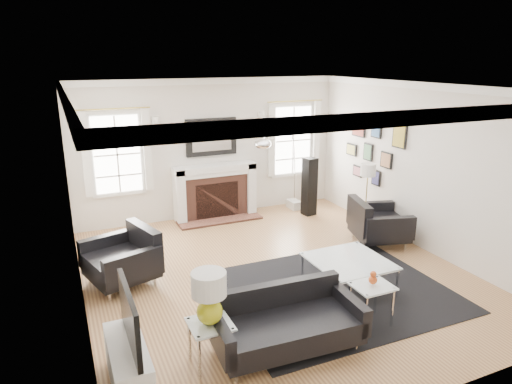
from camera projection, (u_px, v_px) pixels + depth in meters
name	position (u px, v px, depth m)	size (l,w,h in m)	color
floor	(275.00, 273.00, 7.01)	(6.00, 6.00, 0.00)	#8F5D3C
back_wall	(211.00, 149.00, 9.24)	(5.50, 0.04, 2.80)	silver
front_wall	(429.00, 270.00, 3.98)	(5.50, 0.04, 2.80)	silver
left_wall	(74.00, 210.00, 5.55)	(0.04, 6.00, 2.80)	silver
right_wall	(423.00, 168.00, 7.67)	(0.04, 6.00, 2.80)	silver
ceiling	(278.00, 87.00, 6.21)	(5.50, 6.00, 0.02)	white
crown_molding	(278.00, 91.00, 6.23)	(5.50, 6.00, 0.12)	white
fireplace	(215.00, 192.00, 9.30)	(1.70, 0.69, 1.11)	white
mantel_mirror	(211.00, 137.00, 9.13)	(1.05, 0.07, 0.75)	black
window_left	(117.00, 154.00, 8.46)	(1.24, 0.15, 1.62)	white
window_right	(293.00, 140.00, 9.89)	(1.24, 0.15, 1.62)	white
gallery_wall	(373.00, 147.00, 8.76)	(0.04, 1.73, 1.29)	black
tv_unit	(129.00, 360.00, 4.48)	(0.35, 1.00, 1.09)	white
area_rug	(333.00, 291.00, 6.45)	(3.13, 2.61, 0.01)	black
sofa	(285.00, 323.00, 5.15)	(1.73, 0.86, 0.55)	black
armchair_left	(125.00, 259.00, 6.61)	(1.13, 1.20, 0.67)	black
armchair_right	(376.00, 224.00, 8.03)	(1.11, 1.18, 0.67)	black
coffee_table	(349.00, 262.00, 6.39)	(1.03, 1.03, 0.46)	silver
side_table_left	(210.00, 332.00, 4.83)	(0.45, 0.45, 0.49)	silver
nesting_table	(372.00, 294.00, 5.56)	(0.48, 0.40, 0.53)	silver
gourd_lamp	(209.00, 295.00, 4.71)	(0.37, 0.37, 0.59)	gold
orange_vase	(373.00, 278.00, 5.50)	(0.11, 0.11, 0.17)	#CF4E1A
arc_floor_lamp	(280.00, 164.00, 8.96)	(1.52, 1.41, 2.16)	white
stick_floor_lamp	(368.00, 174.00, 8.18)	(0.28, 0.28, 1.36)	#A8913A
speaker_tower	(309.00, 187.00, 9.46)	(0.24, 0.24, 1.21)	black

